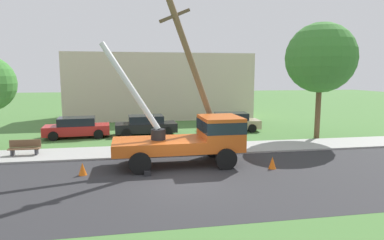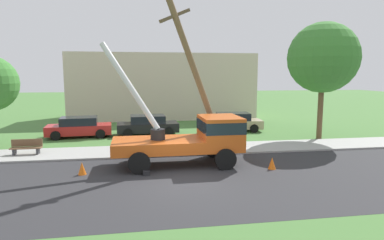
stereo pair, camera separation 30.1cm
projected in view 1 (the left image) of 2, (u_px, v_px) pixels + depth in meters
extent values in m
plane|color=#477538|center=(161.00, 132.00, 25.40)|extent=(120.00, 120.00, 0.00)
cube|color=#2B2B2D|center=(185.00, 181.00, 13.70)|extent=(80.00, 8.35, 0.01)
cube|color=#9E9E99|center=(170.00, 150.00, 19.16)|extent=(80.00, 2.86, 0.10)
cube|color=#C65119|center=(158.00, 145.00, 15.90)|extent=(4.34, 2.46, 0.55)
cube|color=#C65119|center=(220.00, 132.00, 16.41)|extent=(1.94, 2.43, 1.60)
cube|color=#19232D|center=(220.00, 125.00, 16.36)|extent=(1.96, 2.45, 0.56)
cylinder|color=black|center=(158.00, 134.00, 15.83)|extent=(0.70, 0.70, 0.50)
cylinder|color=silver|center=(130.00, 86.00, 15.90)|extent=(2.90, 1.62, 4.26)
cube|color=black|center=(148.00, 173.00, 14.50)|extent=(0.30, 0.30, 0.20)
cube|color=black|center=(144.00, 157.00, 17.32)|extent=(0.30, 0.30, 0.20)
cylinder|color=black|center=(226.00, 159.00, 15.38)|extent=(1.00, 0.30, 1.00)
cylinder|color=black|center=(213.00, 148.00, 17.71)|extent=(1.00, 0.30, 1.00)
cylinder|color=black|center=(140.00, 163.00, 14.63)|extent=(1.00, 0.30, 1.00)
cylinder|color=black|center=(138.00, 151.00, 16.96)|extent=(1.00, 0.30, 1.00)
cylinder|color=brown|center=(197.00, 80.00, 17.41)|extent=(3.68, 1.81, 8.39)
cube|color=brown|center=(175.00, 16.00, 16.24)|extent=(1.64, 0.82, 0.86)
cone|color=orange|center=(272.00, 163.00, 15.53)|extent=(0.36, 0.36, 0.56)
cone|color=orange|center=(83.00, 169.00, 14.53)|extent=(0.36, 0.36, 0.56)
cube|color=#B21E1E|center=(77.00, 130.00, 23.18)|extent=(4.53, 2.14, 0.65)
cube|color=black|center=(77.00, 121.00, 23.10)|extent=(2.59, 1.85, 0.55)
cylinder|color=black|center=(98.00, 134.00, 22.71)|extent=(0.64, 0.22, 0.64)
cylinder|color=black|center=(99.00, 130.00, 24.44)|extent=(0.64, 0.22, 0.64)
cylinder|color=black|center=(53.00, 136.00, 21.98)|extent=(0.64, 0.22, 0.64)
cylinder|color=black|center=(57.00, 132.00, 23.71)|extent=(0.64, 0.22, 0.64)
cube|color=black|center=(146.00, 127.00, 24.20)|extent=(4.47, 1.99, 0.65)
cube|color=black|center=(146.00, 119.00, 24.12)|extent=(2.53, 1.76, 0.55)
cylinder|color=black|center=(167.00, 132.00, 23.67)|extent=(0.64, 0.22, 0.64)
cylinder|color=black|center=(164.00, 128.00, 25.41)|extent=(0.64, 0.22, 0.64)
cylinder|color=black|center=(126.00, 133.00, 23.05)|extent=(0.64, 0.22, 0.64)
cylinder|color=black|center=(126.00, 129.00, 24.79)|extent=(0.64, 0.22, 0.64)
cube|color=tan|center=(231.00, 124.00, 25.88)|extent=(4.53, 2.15, 0.65)
cube|color=black|center=(231.00, 116.00, 25.79)|extent=(2.59, 1.85, 0.55)
cylinder|color=black|center=(252.00, 128.00, 25.16)|extent=(0.64, 0.22, 0.64)
cylinder|color=black|center=(246.00, 125.00, 26.93)|extent=(0.64, 0.22, 0.64)
cylinder|color=black|center=(214.00, 129.00, 24.88)|extent=(0.64, 0.22, 0.64)
cylinder|color=black|center=(211.00, 125.00, 26.66)|extent=(0.64, 0.22, 0.64)
cube|color=brown|center=(24.00, 149.00, 17.74)|extent=(1.60, 0.44, 0.06)
cube|color=brown|center=(25.00, 143.00, 17.90)|extent=(1.60, 0.06, 0.40)
cube|color=#333338|center=(13.00, 153.00, 17.66)|extent=(0.10, 0.40, 0.45)
cube|color=#333338|center=(37.00, 152.00, 17.87)|extent=(0.10, 0.40, 0.45)
cylinder|color=brown|center=(318.00, 101.00, 22.64)|extent=(0.36, 0.36, 5.14)
sphere|color=#3D7F33|center=(321.00, 58.00, 22.24)|extent=(4.70, 4.70, 4.70)
cube|color=beige|center=(160.00, 86.00, 33.70)|extent=(18.00, 6.00, 6.40)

